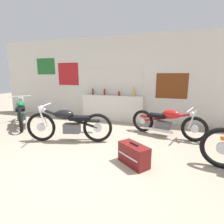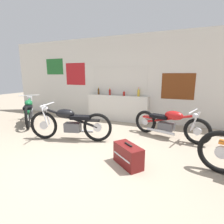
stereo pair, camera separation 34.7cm
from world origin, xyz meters
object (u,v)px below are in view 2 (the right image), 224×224
motorcycle_green (29,110)px  motorcycle_black (70,123)px  bottle_center (124,93)px  bottle_right_center (139,92)px  motorcycle_red (169,123)px  bottle_left_center (110,92)px  hard_case_darkred (128,155)px  bottle_leftmost (99,91)px

motorcycle_green → motorcycle_black: bearing=-18.9°
bottle_center → bottle_right_center: (0.47, 0.06, 0.05)m
motorcycle_black → motorcycle_red: motorcycle_black is taller
motorcycle_black → motorcycle_green: (-2.13, 0.73, -0.00)m
bottle_left_center → motorcycle_black: 2.27m
hard_case_darkred → motorcycle_green: bearing=160.4°
bottle_right_center → motorcycle_green: 3.57m
motorcycle_black → hard_case_darkred: (1.65, -0.61, -0.24)m
bottle_center → bottle_right_center: size_ratio=0.62×
bottle_leftmost → motorcycle_green: bearing=-139.4°
bottle_center → motorcycle_red: size_ratio=0.09×
bottle_center → bottle_left_center: bearing=177.8°
bottle_leftmost → hard_case_darkred: bottle_leftmost is taller
bottle_right_center → motorcycle_green: size_ratio=0.18×
bottle_center → motorcycle_red: bearing=-35.1°
motorcycle_green → motorcycle_red: motorcycle_green is taller
motorcycle_green → motorcycle_red: 4.29m
bottle_leftmost → motorcycle_green: bottle_leftmost is taller
bottle_left_center → bottle_right_center: bottle_right_center is taller
bottle_right_center → motorcycle_green: bottle_right_center is taller
motorcycle_red → hard_case_darkred: 1.78m
bottle_leftmost → motorcycle_green: 2.36m
bottle_center → motorcycle_green: bearing=-151.9°
bottle_left_center → bottle_right_center: 1.00m
bottle_center → motorcycle_green: 3.12m
bottle_center → hard_case_darkred: bearing=-69.2°
bottle_leftmost → motorcycle_red: 2.84m
bottle_center → motorcycle_red: (1.56, -1.10, -0.55)m
bottle_center → hard_case_darkred: bottle_center is taller
bottle_center → motorcycle_black: bearing=-105.0°
bottle_center → bottle_leftmost: bearing=177.4°
bottle_leftmost → bottle_right_center: bottle_right_center is taller
bottle_leftmost → motorcycle_green: (-1.74, -1.49, -0.56)m
motorcycle_red → hard_case_darkred: (-0.50, -1.69, -0.20)m
motorcycle_green → hard_case_darkred: size_ratio=2.47×
bottle_right_center → motorcycle_red: bearing=-46.7°
bottle_leftmost → bottle_left_center: (0.45, -0.02, -0.01)m
bottle_leftmost → motorcycle_black: 2.32m
bottle_right_center → motorcycle_red: (1.09, -1.16, -0.60)m
bottle_leftmost → motorcycle_black: bearing=-80.2°
bottle_leftmost → bottle_right_center: size_ratio=0.96×
bottle_leftmost → bottle_left_center: 0.45m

